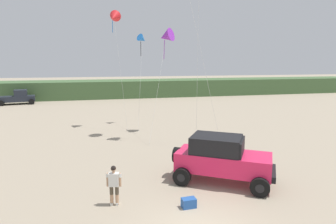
{
  "coord_description": "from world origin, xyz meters",
  "views": [
    {
      "loc": [
        -3.17,
        -8.5,
        5.71
      ],
      "look_at": [
        -0.09,
        4.19,
        3.47
      ],
      "focal_mm": 30.93,
      "sensor_mm": 36.0,
      "label": 1
    }
  ],
  "objects_px": {
    "cooler_box": "(189,203)",
    "distant_pickup": "(18,97)",
    "kite_green_box": "(142,39)",
    "person_watching": "(114,183)",
    "kite_black_sled": "(114,17)",
    "jeep": "(222,158)",
    "kite_white_parafoil": "(166,36)"
  },
  "relations": [
    {
      "from": "distant_pickup",
      "to": "kite_green_box",
      "type": "bearing_deg",
      "value": -47.63
    },
    {
      "from": "distant_pickup",
      "to": "jeep",
      "type": "bearing_deg",
      "value": -62.18
    },
    {
      "from": "jeep",
      "to": "kite_green_box",
      "type": "xyz_separation_m",
      "value": [
        -1.49,
        14.76,
        6.6
      ]
    },
    {
      "from": "cooler_box",
      "to": "distant_pickup",
      "type": "bearing_deg",
      "value": 109.82
    },
    {
      "from": "jeep",
      "to": "kite_white_parafoil",
      "type": "distance_m",
      "value": 12.94
    },
    {
      "from": "person_watching",
      "to": "distant_pickup",
      "type": "height_order",
      "value": "distant_pickup"
    },
    {
      "from": "distant_pickup",
      "to": "kite_white_parafoil",
      "type": "relative_size",
      "value": 0.57
    },
    {
      "from": "cooler_box",
      "to": "kite_white_parafoil",
      "type": "height_order",
      "value": "kite_white_parafoil"
    },
    {
      "from": "jeep",
      "to": "kite_green_box",
      "type": "distance_m",
      "value": 16.24
    },
    {
      "from": "person_watching",
      "to": "jeep",
      "type": "bearing_deg",
      "value": 12.3
    },
    {
      "from": "distant_pickup",
      "to": "cooler_box",
      "type": "bearing_deg",
      "value": -66.92
    },
    {
      "from": "kite_white_parafoil",
      "to": "kite_green_box",
      "type": "distance_m",
      "value": 3.87
    },
    {
      "from": "kite_white_parafoil",
      "to": "kite_green_box",
      "type": "height_order",
      "value": "kite_white_parafoil"
    },
    {
      "from": "cooler_box",
      "to": "kite_green_box",
      "type": "relative_size",
      "value": 0.07
    },
    {
      "from": "jeep",
      "to": "cooler_box",
      "type": "relative_size",
      "value": 8.84
    },
    {
      "from": "jeep",
      "to": "kite_black_sled",
      "type": "relative_size",
      "value": 0.49
    },
    {
      "from": "cooler_box",
      "to": "kite_black_sled",
      "type": "distance_m",
      "value": 18.24
    },
    {
      "from": "distant_pickup",
      "to": "kite_black_sled",
      "type": "xyz_separation_m",
      "value": [
        12.37,
        -17.58,
        8.54
      ]
    },
    {
      "from": "jeep",
      "to": "person_watching",
      "type": "xyz_separation_m",
      "value": [
        -5.16,
        -1.13,
        -0.26
      ]
    },
    {
      "from": "jeep",
      "to": "distant_pickup",
      "type": "relative_size",
      "value": 1.02
    },
    {
      "from": "distant_pickup",
      "to": "kite_white_parafoil",
      "type": "distance_m",
      "value": 26.71
    },
    {
      "from": "cooler_box",
      "to": "distant_pickup",
      "type": "xyz_separation_m",
      "value": [
        -14.14,
        33.18,
        0.75
      ]
    },
    {
      "from": "person_watching",
      "to": "kite_black_sled",
      "type": "xyz_separation_m",
      "value": [
        1.1,
        14.69,
        8.54
      ]
    },
    {
      "from": "person_watching",
      "to": "kite_white_parafoil",
      "type": "bearing_deg",
      "value": 67.63
    },
    {
      "from": "jeep",
      "to": "kite_white_parafoil",
      "type": "height_order",
      "value": "kite_white_parafoil"
    },
    {
      "from": "person_watching",
      "to": "kite_black_sled",
      "type": "relative_size",
      "value": 0.16
    },
    {
      "from": "person_watching",
      "to": "kite_white_parafoil",
      "type": "distance_m",
      "value": 14.93
    },
    {
      "from": "person_watching",
      "to": "kite_green_box",
      "type": "relative_size",
      "value": 0.2
    },
    {
      "from": "jeep",
      "to": "cooler_box",
      "type": "bearing_deg",
      "value": -138.45
    },
    {
      "from": "person_watching",
      "to": "kite_black_sled",
      "type": "height_order",
      "value": "kite_black_sled"
    },
    {
      "from": "kite_black_sled",
      "to": "kite_green_box",
      "type": "bearing_deg",
      "value": 24.96
    },
    {
      "from": "kite_green_box",
      "to": "person_watching",
      "type": "bearing_deg",
      "value": -103.01
    }
  ]
}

